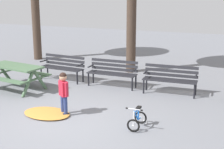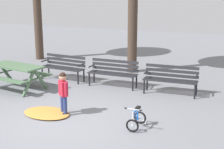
{
  "view_description": "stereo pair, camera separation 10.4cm",
  "coord_description": "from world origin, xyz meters",
  "px_view_note": "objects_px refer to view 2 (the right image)",
  "views": [
    {
      "loc": [
        3.98,
        -6.3,
        3.05
      ],
      "look_at": [
        0.65,
        1.59,
        0.85
      ],
      "focal_mm": 53.03,
      "sensor_mm": 36.0,
      "label": 1
    },
    {
      "loc": [
        4.08,
        -6.25,
        3.05
      ],
      "look_at": [
        0.65,
        1.59,
        0.85
      ],
      "focal_mm": 53.03,
      "sensor_mm": 36.0,
      "label": 2
    }
  ],
  "objects_px": {
    "park_bench_far_left": "(64,65)",
    "park_bench_left": "(113,71)",
    "picnic_table": "(16,71)",
    "kids_bicycle": "(136,119)",
    "park_bench_right": "(171,77)",
    "child_standing": "(63,90)"
  },
  "relations": [
    {
      "from": "park_bench_far_left",
      "to": "park_bench_left",
      "type": "relative_size",
      "value": 1.01
    },
    {
      "from": "picnic_table",
      "to": "kids_bicycle",
      "type": "xyz_separation_m",
      "value": [
        4.48,
        -1.38,
        -0.39
      ]
    },
    {
      "from": "park_bench_right",
      "to": "child_standing",
      "type": "bearing_deg",
      "value": -126.21
    },
    {
      "from": "picnic_table",
      "to": "park_bench_right",
      "type": "xyz_separation_m",
      "value": [
        4.57,
        1.44,
        -0.08
      ]
    },
    {
      "from": "picnic_table",
      "to": "park_bench_far_left",
      "type": "xyz_separation_m",
      "value": [
        0.78,
        1.53,
        -0.08
      ]
    },
    {
      "from": "picnic_table",
      "to": "child_standing",
      "type": "distance_m",
      "value": 2.87
    },
    {
      "from": "park_bench_far_left",
      "to": "child_standing",
      "type": "distance_m",
      "value": 3.37
    },
    {
      "from": "park_bench_far_left",
      "to": "kids_bicycle",
      "type": "relative_size",
      "value": 2.91
    },
    {
      "from": "picnic_table",
      "to": "park_bench_left",
      "type": "xyz_separation_m",
      "value": [
        2.67,
        1.5,
        -0.08
      ]
    },
    {
      "from": "picnic_table",
      "to": "park_bench_left",
      "type": "distance_m",
      "value": 3.06
    },
    {
      "from": "park_bench_left",
      "to": "park_bench_right",
      "type": "bearing_deg",
      "value": -1.84
    },
    {
      "from": "picnic_table",
      "to": "park_bench_left",
      "type": "relative_size",
      "value": 1.23
    },
    {
      "from": "park_bench_right",
      "to": "kids_bicycle",
      "type": "relative_size",
      "value": 2.9
    },
    {
      "from": "picnic_table",
      "to": "park_bench_far_left",
      "type": "distance_m",
      "value": 1.72
    },
    {
      "from": "park_bench_right",
      "to": "child_standing",
      "type": "distance_m",
      "value": 3.43
    },
    {
      "from": "park_bench_far_left",
      "to": "park_bench_right",
      "type": "height_order",
      "value": "same"
    },
    {
      "from": "park_bench_left",
      "to": "kids_bicycle",
      "type": "xyz_separation_m",
      "value": [
        1.81,
        -2.87,
        -0.31
      ]
    },
    {
      "from": "park_bench_right",
      "to": "child_standing",
      "type": "xyz_separation_m",
      "value": [
        -2.03,
        -2.77,
        0.14
      ]
    },
    {
      "from": "park_bench_left",
      "to": "kids_bicycle",
      "type": "distance_m",
      "value": 3.41
    },
    {
      "from": "park_bench_far_left",
      "to": "kids_bicycle",
      "type": "height_order",
      "value": "park_bench_far_left"
    },
    {
      "from": "kids_bicycle",
      "to": "park_bench_far_left",
      "type": "bearing_deg",
      "value": 141.82
    },
    {
      "from": "picnic_table",
      "to": "child_standing",
      "type": "height_order",
      "value": "child_standing"
    }
  ]
}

